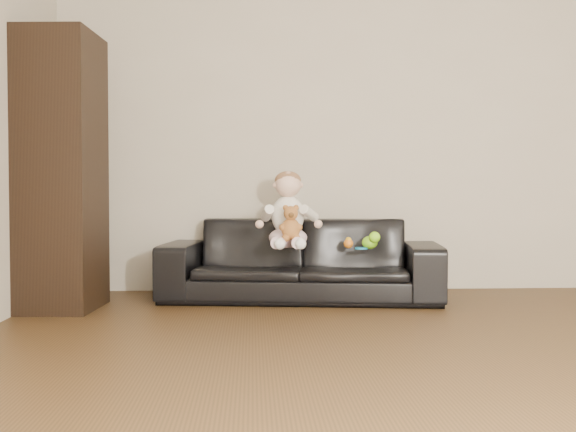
{
  "coord_description": "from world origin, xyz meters",
  "views": [
    {
      "loc": [
        -1.04,
        -2.78,
        0.76
      ],
      "look_at": [
        -0.79,
        2.16,
        0.59
      ],
      "focal_mm": 45.0,
      "sensor_mm": 36.0,
      "label": 1
    }
  ],
  "objects": [
    {
      "name": "sofa",
      "position": [
        -0.69,
        2.25,
        0.28
      ],
      "size": [
        2.01,
        0.99,
        0.56
      ],
      "primitive_type": "imported",
      "rotation": [
        0.0,
        0.0,
        -0.13
      ],
      "color": "black",
      "rests_on": "floor"
    },
    {
      "name": "wall_back",
      "position": [
        0.0,
        2.75,
        1.3
      ],
      "size": [
        5.0,
        0.0,
        5.0
      ],
      "primitive_type": "plane",
      "rotation": [
        1.57,
        0.0,
        0.0
      ],
      "color": "#BBB19D",
      "rests_on": "ground"
    },
    {
      "name": "toy_rattle",
      "position": [
        -0.38,
        2.09,
        0.4
      ],
      "size": [
        0.07,
        0.07,
        0.07
      ],
      "primitive_type": "sphere",
      "rotation": [
        0.0,
        0.0,
        -0.04
      ],
      "color": "orange",
      "rests_on": "sofa"
    },
    {
      "name": "cabinet",
      "position": [
        -2.26,
        1.92,
        0.89
      ],
      "size": [
        0.48,
        0.64,
        1.77
      ],
      "primitive_type": "cube",
      "rotation": [
        0.0,
        0.0,
        -0.07
      ],
      "color": "black",
      "rests_on": "floor"
    },
    {
      "name": "toy_blue_disc",
      "position": [
        -0.3,
        2.03,
        0.38
      ],
      "size": [
        0.11,
        0.11,
        0.01
      ],
      "primitive_type": "cylinder",
      "rotation": [
        0.0,
        0.0,
        0.37
      ],
      "color": "#1886C2",
      "rests_on": "sofa"
    },
    {
      "name": "shelf_item",
      "position": [
        -2.24,
        1.92,
        1.29
      ],
      "size": [
        0.2,
        0.26,
        0.28
      ],
      "primitive_type": "cube",
      "rotation": [
        0.0,
        0.0,
        -0.07
      ],
      "color": "silver",
      "rests_on": "cabinet"
    },
    {
      "name": "toy_green",
      "position": [
        -0.24,
        2.04,
        0.41
      ],
      "size": [
        0.13,
        0.15,
        0.09
      ],
      "primitive_type": "ellipsoid",
      "rotation": [
        0.0,
        0.0,
        0.24
      ],
      "color": "#82E01A",
      "rests_on": "sofa"
    },
    {
      "name": "baby",
      "position": [
        -0.79,
        2.14,
        0.6
      ],
      "size": [
        0.38,
        0.47,
        0.53
      ],
      "rotation": [
        0.0,
        0.0,
        -0.19
      ],
      "color": "silver",
      "rests_on": "sofa"
    },
    {
      "name": "teddy_bear",
      "position": [
        -0.78,
        1.98,
        0.55
      ],
      "size": [
        0.16,
        0.16,
        0.23
      ],
      "rotation": [
        0.0,
        0.0,
        -0.39
      ],
      "color": "#A1632E",
      "rests_on": "sofa"
    },
    {
      "name": "floor",
      "position": [
        0.0,
        0.0,
        0.0
      ],
      "size": [
        5.5,
        5.5,
        0.0
      ],
      "primitive_type": "plane",
      "color": "#442E18",
      "rests_on": "ground"
    }
  ]
}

